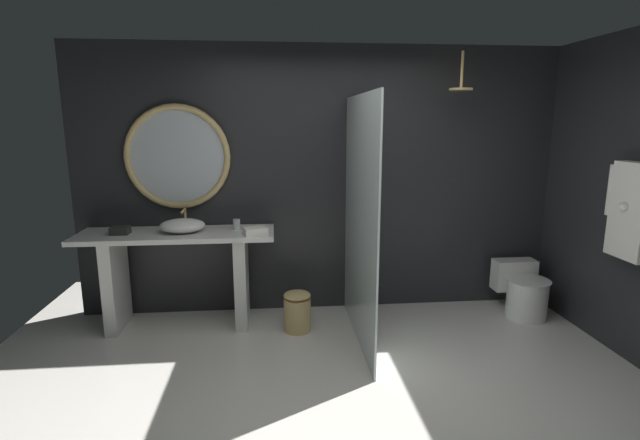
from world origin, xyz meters
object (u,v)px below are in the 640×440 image
(tumbler_cup, at_px, (237,225))
(folded_hand_towel, at_px, (255,231))
(vessel_sink, at_px, (182,226))
(round_wall_mirror, at_px, (178,157))
(toilet, at_px, (523,291))
(tissue_box, at_px, (120,230))
(hanging_bathrobe, at_px, (633,207))
(waste_bin, at_px, (297,311))
(rain_shower_head, at_px, (461,86))

(tumbler_cup, xyz_separation_m, folded_hand_towel, (0.18, -0.23, -0.01))
(vessel_sink, distance_m, tumbler_cup, 0.48)
(vessel_sink, relative_size, tumbler_cup, 4.12)
(round_wall_mirror, distance_m, toilet, 3.59)
(tissue_box, bearing_deg, hanging_bathrobe, -13.55)
(toilet, bearing_deg, folded_hand_towel, -177.83)
(waste_bin, xyz_separation_m, folded_hand_towel, (-0.36, 0.06, 0.74))
(folded_hand_towel, bearing_deg, hanging_bathrobe, -16.05)
(vessel_sink, relative_size, hanging_bathrobe, 0.50)
(vessel_sink, height_order, toilet, vessel_sink)
(waste_bin, relative_size, folded_hand_towel, 1.88)
(folded_hand_towel, bearing_deg, tumbler_cup, 127.78)
(vessel_sink, xyz_separation_m, tissue_box, (-0.54, -0.02, -0.03))
(waste_bin, distance_m, folded_hand_towel, 0.82)
(tissue_box, distance_m, rain_shower_head, 3.33)
(hanging_bathrobe, xyz_separation_m, folded_hand_towel, (-2.88, 0.83, -0.32))
(rain_shower_head, height_order, waste_bin, rain_shower_head)
(tissue_box, height_order, folded_hand_towel, same)
(rain_shower_head, bearing_deg, tumbler_cup, 178.65)
(tissue_box, height_order, round_wall_mirror, round_wall_mirror)
(tissue_box, bearing_deg, tumbler_cup, 4.36)
(rain_shower_head, xyz_separation_m, waste_bin, (-1.52, -0.25, -2.01))
(round_wall_mirror, xyz_separation_m, rain_shower_head, (2.60, -0.26, 0.64))
(round_wall_mirror, height_order, toilet, round_wall_mirror)
(round_wall_mirror, bearing_deg, rain_shower_head, -5.77)
(folded_hand_towel, bearing_deg, waste_bin, -9.51)
(rain_shower_head, bearing_deg, vessel_sink, -179.81)
(vessel_sink, distance_m, tissue_box, 0.54)
(hanging_bathrobe, bearing_deg, tumbler_cup, 160.85)
(rain_shower_head, xyz_separation_m, hanging_bathrobe, (1.00, -1.01, -0.95))
(waste_bin, bearing_deg, folded_hand_towel, 170.49)
(tumbler_cup, distance_m, hanging_bathrobe, 3.25)
(tumbler_cup, height_order, folded_hand_towel, tumbler_cup)
(tissue_box, bearing_deg, folded_hand_towel, -7.39)
(tumbler_cup, height_order, tissue_box, tumbler_cup)
(tumbler_cup, height_order, waste_bin, tumbler_cup)
(tissue_box, height_order, rain_shower_head, rain_shower_head)
(vessel_sink, bearing_deg, rain_shower_head, 0.19)
(rain_shower_head, distance_m, toilet, 2.08)
(round_wall_mirror, relative_size, waste_bin, 2.60)
(tumbler_cup, xyz_separation_m, waste_bin, (0.54, -0.30, -0.75))
(vessel_sink, height_order, folded_hand_towel, vessel_sink)
(tumbler_cup, xyz_separation_m, round_wall_mirror, (-0.54, 0.21, 0.61))
(tumbler_cup, height_order, rain_shower_head, rain_shower_head)
(round_wall_mirror, bearing_deg, folded_hand_towel, -31.87)
(toilet, bearing_deg, rain_shower_head, 173.05)
(tissue_box, relative_size, rain_shower_head, 0.45)
(tumbler_cup, distance_m, toilet, 2.87)
(hanging_bathrobe, xyz_separation_m, waste_bin, (-2.52, 0.77, -1.06))
(toilet, relative_size, waste_bin, 1.57)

